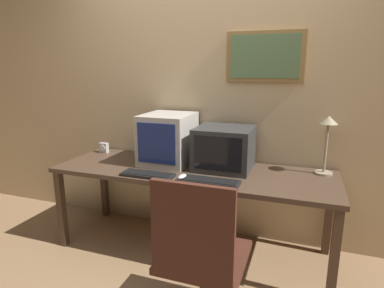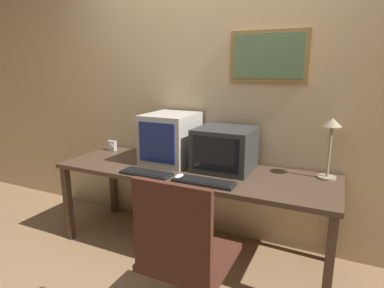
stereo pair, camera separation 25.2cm
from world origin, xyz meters
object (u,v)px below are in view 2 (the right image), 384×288
Objects in this scene: office_chair at (185,269)px; keyboard_main at (146,173)px; monitor_left at (171,138)px; desk_lamp at (331,136)px; mouse_near_keyboard at (179,177)px; keyboard_side at (204,182)px; desk_clock at (112,146)px; monitor_right at (225,149)px.

keyboard_main is at bearing 138.07° from office_chair.
desk_lamp is (1.25, 0.12, 0.11)m from monitor_left.
keyboard_main is at bearing -176.63° from mouse_near_keyboard.
keyboard_side is 0.20m from mouse_near_keyboard.
desk_lamp is at bearing 31.86° from keyboard_side.
mouse_near_keyboard is (0.27, 0.02, 0.01)m from keyboard_main.
desk_clock reaches higher than keyboard_main.
office_chair is at bearing -37.66° from desk_clock.
office_chair reaches higher than keyboard_main.
keyboard_side is 1.27m from desk_clock.
office_chair is (0.60, -0.53, -0.32)m from keyboard_main.
desk_clock is at bearing 172.25° from monitor_left.
keyboard_side is at bearing -38.01° from monitor_left.
keyboard_side is at bearing -148.14° from desk_lamp.
desk_clock reaches higher than keyboard_side.
desk_clock is (-1.18, 0.46, 0.04)m from keyboard_side.
desk_clock is 1.98m from desk_lamp.
keyboard_main is 1.38m from desk_lamp.
desk_clock is (-1.20, 0.09, -0.12)m from monitor_right.
monitor_left is 1.02× the size of desk_lamp.
office_chair is at bearing -122.38° from desk_lamp.
monitor_right reaches higher than keyboard_side.
keyboard_side is at bearing -0.88° from mouse_near_keyboard.
office_chair is (0.32, -0.55, -0.32)m from mouse_near_keyboard.
desk_lamp is (1.96, 0.02, 0.27)m from desk_clock.
desk_clock reaches higher than mouse_near_keyboard.
monitor_left is at bearing 89.36° from keyboard_main.
keyboard_main is (-0.49, -0.39, -0.16)m from monitor_right.
monitor_left reaches higher than monitor_right.
monitor_left is 0.48× the size of office_chair.
monitor_right is 1.21m from desk_clock.
monitor_right is at bearing -171.58° from desk_lamp.
monitor_left is 1.03× the size of keyboard_side.
monitor_right is 0.99× the size of keyboard_side.
monitor_right is 1.10× the size of keyboard_main.
office_chair is (0.59, -0.91, -0.51)m from monitor_left.
monitor_right reaches higher than keyboard_main.
desk_lamp is at bearing 0.64° from desk_clock.
monitor_right is 0.45m from mouse_near_keyboard.
mouse_near_keyboard is 1.13m from desk_lamp.
monitor_left is at bearing -7.75° from desk_clock.
monitor_left is at bearing 126.61° from mouse_near_keyboard.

